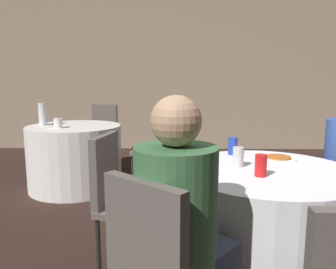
# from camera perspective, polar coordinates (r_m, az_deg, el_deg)

# --- Properties ---
(wall_back) EXTENTS (16.00, 0.06, 2.80)m
(wall_back) POSITION_cam_1_polar(r_m,az_deg,el_deg) (6.12, 6.49, 10.54)
(wall_back) COLOR gray
(wall_back) RESTS_ON ground_plane
(table_near) EXTENTS (1.07, 1.07, 0.75)m
(table_near) POSITION_cam_1_polar(r_m,az_deg,el_deg) (2.18, 16.50, -15.37)
(table_near) COLOR silver
(table_near) RESTS_ON ground_plane
(table_far) EXTENTS (1.09, 1.09, 0.75)m
(table_far) POSITION_cam_1_polar(r_m,az_deg,el_deg) (4.06, -15.86, -3.75)
(table_far) COLOR white
(table_far) RESTS_ON ground_plane
(chair_near_west) EXTENTS (0.47, 0.47, 0.92)m
(chair_near_west) POSITION_cam_1_polar(r_m,az_deg,el_deg) (2.23, -8.73, -9.57)
(chair_near_west) COLOR #59514C
(chair_near_west) RESTS_ON ground_plane
(chair_near_southwest) EXTENTS (0.56, 0.56, 0.92)m
(chair_near_southwest) POSITION_cam_1_polar(r_m,az_deg,el_deg) (1.38, -1.42, -22.10)
(chair_near_southwest) COLOR #59514C
(chair_near_southwest) RESTS_ON ground_plane
(chair_far_east) EXTENTS (0.42, 0.42, 0.92)m
(chair_far_east) POSITION_cam_1_polar(r_m,az_deg,el_deg) (3.90, -2.18, -1.28)
(chair_far_east) COLOR #59514C
(chair_far_east) RESTS_ON ground_plane
(chair_far_north) EXTENTS (0.45, 0.46, 0.92)m
(chair_far_north) POSITION_cam_1_polar(r_m,az_deg,el_deg) (4.90, -11.23, 0.74)
(chair_far_north) COLOR #59514C
(chair_far_north) RESTS_ON ground_plane
(person_green_jacket) EXTENTS (0.46, 0.48, 1.22)m
(person_green_jacket) POSITION_cam_1_polar(r_m,az_deg,el_deg) (1.45, 3.06, -17.32)
(person_green_jacket) COLOR #33384C
(person_green_jacket) RESTS_ON ground_plane
(pizza_plate_near) EXTENTS (0.24, 0.24, 0.02)m
(pizza_plate_near) POSITION_cam_1_polar(r_m,az_deg,el_deg) (2.34, 18.67, -3.85)
(pizza_plate_near) COLOR white
(pizza_plate_near) RESTS_ON table_near
(soda_can_blue) EXTENTS (0.07, 0.07, 0.12)m
(soda_can_blue) POSITION_cam_1_polar(r_m,az_deg,el_deg) (2.38, 11.22, -2.00)
(soda_can_blue) COLOR #1E38A5
(soda_can_blue) RESTS_ON table_near
(soda_can_red) EXTENTS (0.07, 0.07, 0.12)m
(soda_can_red) POSITION_cam_1_polar(r_m,az_deg,el_deg) (1.88, 15.86, -5.20)
(soda_can_red) COLOR red
(soda_can_red) RESTS_ON table_near
(soda_can_silver) EXTENTS (0.07, 0.07, 0.12)m
(soda_can_silver) POSITION_cam_1_polar(r_m,az_deg,el_deg) (2.05, 12.11, -3.84)
(soda_can_silver) COLOR silver
(soda_can_silver) RESTS_ON table_near
(bottle_far) EXTENTS (0.09, 0.09, 0.26)m
(bottle_far) POSITION_cam_1_polar(r_m,az_deg,el_deg) (4.14, -21.01, 3.32)
(bottle_far) COLOR white
(bottle_far) RESTS_ON table_far
(cup_far) EXTENTS (0.09, 0.09, 0.11)m
(cup_far) POSITION_cam_1_polar(r_m,az_deg,el_deg) (3.83, -18.59, 1.88)
(cup_far) COLOR white
(cup_far) RESTS_ON table_far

